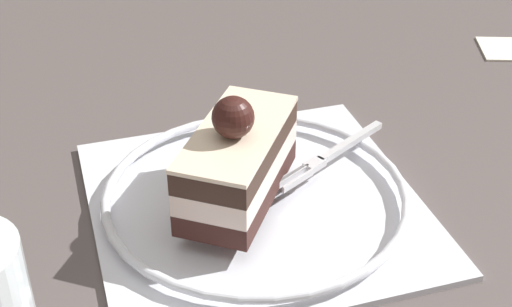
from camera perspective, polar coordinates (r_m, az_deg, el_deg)
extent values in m
plane|color=#554C4A|center=(0.54, 1.34, -3.55)|extent=(2.40, 2.40, 0.00)
cube|color=white|center=(0.53, 0.00, -3.80)|extent=(0.26, 0.26, 0.01)
torus|color=white|center=(0.52, 0.00, -3.07)|extent=(0.24, 0.24, 0.01)
cube|color=#371A16|center=(0.51, -1.38, -2.38)|extent=(0.12, 0.10, 0.02)
cube|color=#F4D8CB|center=(0.50, -1.41, -0.87)|extent=(0.12, 0.10, 0.02)
cube|color=#37231B|center=(0.49, -1.43, 0.69)|extent=(0.12, 0.10, 0.02)
cube|color=#FBE6C7|center=(0.49, -1.45, 1.64)|extent=(0.13, 0.10, 0.00)
sphere|color=#381916|center=(0.47, -1.77, 2.79)|extent=(0.03, 0.03, 0.03)
cube|color=silver|center=(0.57, 7.24, 0.88)|extent=(0.05, 0.06, 0.00)
cube|color=silver|center=(0.54, 4.50, -0.84)|extent=(0.02, 0.02, 0.00)
cube|color=silver|center=(0.53, 2.43, -1.66)|extent=(0.02, 0.03, 0.00)
cube|color=silver|center=(0.53, 2.69, -1.80)|extent=(0.02, 0.03, 0.00)
cube|color=silver|center=(0.53, 2.96, -1.95)|extent=(0.02, 0.03, 0.00)
cube|color=silver|center=(0.53, 3.24, -2.09)|extent=(0.02, 0.03, 0.00)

